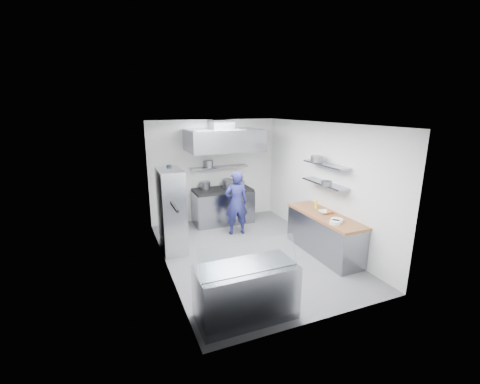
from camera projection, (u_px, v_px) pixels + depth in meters
name	position (u px, v px, depth m)	size (l,w,h in m)	color
floor	(250.00, 253.00, 7.07)	(5.00, 5.00, 0.00)	#58585A
ceiling	(251.00, 124.00, 6.35)	(5.00, 5.00, 0.00)	silver
wall_back	(214.00, 171.00, 8.95)	(3.60, 0.02, 2.80)	white
wall_front	(324.00, 234.00, 4.48)	(3.60, 0.02, 2.80)	white
wall_left	(164.00, 201.00, 6.05)	(5.00, 0.02, 2.80)	white
wall_right	(322.00, 184.00, 7.38)	(5.00, 0.02, 2.80)	white
gas_range	(223.00, 207.00, 8.87)	(1.60, 0.80, 0.90)	gray
cooktop	(223.00, 190.00, 8.75)	(1.57, 0.78, 0.06)	black
stock_pot_left	(205.00, 185.00, 8.72)	(0.28, 0.28, 0.20)	slate
stock_pot_mid	(228.00, 184.00, 8.83)	(0.32, 0.32, 0.24)	slate
stock_pot_right	(239.00, 184.00, 8.99)	(0.29, 0.29, 0.16)	slate
over_range_shelf	(219.00, 167.00, 8.81)	(1.60, 0.30, 0.04)	gray
shelf_pot_a	(209.00, 164.00, 8.72)	(0.25, 0.25, 0.18)	slate
extractor_hood	(224.00, 140.00, 8.24)	(1.90, 1.15, 0.55)	gray
hood_duct	(221.00, 125.00, 8.34)	(0.55, 0.55, 0.24)	slate
red_firebox	(170.00, 174.00, 8.43)	(0.22, 0.10, 0.26)	red
chef	(236.00, 203.00, 7.98)	(0.59, 0.39, 1.62)	navy
wire_rack	(172.00, 211.00, 7.00)	(0.50, 0.90, 1.85)	silver
rack_bin_a	(170.00, 213.00, 7.24)	(0.16, 0.20, 0.18)	white
rack_bin_b	(166.00, 188.00, 7.46)	(0.12, 0.16, 0.14)	yellow
rack_jar	(169.00, 169.00, 7.05)	(0.12, 0.12, 0.18)	black
knife_strip	(174.00, 207.00, 5.22)	(0.04, 0.55, 0.05)	black
prep_counter_base	(324.00, 235.00, 6.97)	(0.62, 2.00, 0.84)	gray
prep_counter_top	(325.00, 216.00, 6.86)	(0.65, 2.04, 0.06)	brown
plate_stack_a	(335.00, 222.00, 6.29)	(0.22, 0.22, 0.06)	white
plate_stack_b	(337.00, 220.00, 6.40)	(0.24, 0.24, 0.06)	white
copper_pan	(330.00, 212.00, 6.90)	(0.16, 0.16, 0.06)	#C16E36
squeeze_bottle	(316.00, 205.00, 7.22)	(0.06, 0.06, 0.18)	yellow
mixing_bowl	(324.00, 212.00, 6.91)	(0.24, 0.24, 0.06)	white
wall_shelf_lower	(325.00, 183.00, 7.02)	(0.30, 1.30, 0.04)	gray
wall_shelf_upper	(326.00, 165.00, 6.92)	(0.30, 1.30, 0.04)	gray
shelf_pot_c	(327.00, 183.00, 6.73)	(0.23, 0.23, 0.10)	slate
shelf_pot_d	(317.00, 159.00, 7.08)	(0.27, 0.27, 0.14)	slate
display_case	(246.00, 292.00, 4.82)	(1.50, 0.70, 0.85)	gray
display_glass	(250.00, 256.00, 4.55)	(1.47, 0.02, 0.45)	silver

